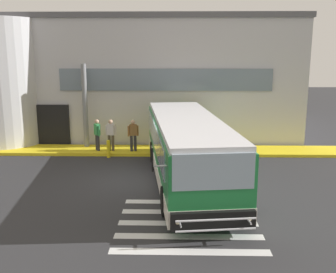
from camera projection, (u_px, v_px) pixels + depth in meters
The scene contains 10 objects.
ground_plane at pixel (138, 180), 16.49m from camera, with size 80.00×90.00×0.02m, color #2B2B2D.
bay_paint_stripes at pixel (188, 223), 12.34m from camera, with size 4.40×3.96×0.01m.
terminal_building at pixel (144, 76), 27.00m from camera, with size 19.50×13.80×7.40m.
boarding_curb at pixel (147, 150), 21.16m from camera, with size 21.70×2.00×0.15m, color yellow.
entry_support_column at pixel (85, 106), 21.32m from camera, with size 0.28×0.28×4.54m, color slate.
bus_main_foreground at pixel (187, 151), 15.96m from camera, with size 3.81×10.93×2.70m.
passenger_near_column at pixel (97, 133), 20.70m from camera, with size 0.39×0.51×1.68m.
passenger_by_doorway at pixel (111, 133), 20.66m from camera, with size 0.58×0.28×1.68m.
passenger_at_curb_edge at pixel (133, 134), 20.54m from camera, with size 0.57×0.32×1.68m.
safety_bollard_yellow at pixel (108, 149), 19.95m from camera, with size 0.18×0.18×0.90m, color yellow.
Camera 1 is at (1.63, -15.68, 5.30)m, focal length 41.82 mm.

